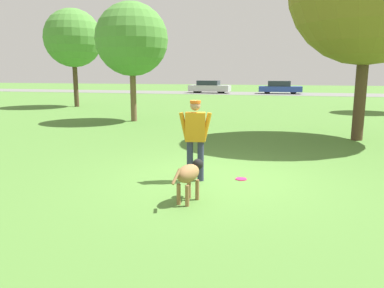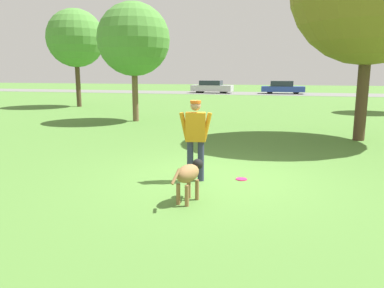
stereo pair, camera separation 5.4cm
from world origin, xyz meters
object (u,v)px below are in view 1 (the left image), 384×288
Objects in this scene: frisbee at (241,179)px; person at (195,134)px; parked_car_blue at (280,87)px; parked_car_silver at (209,87)px; tree_far_left at (73,38)px; tree_near_left at (132,40)px; dog at (189,174)px.

person is at bearing -161.31° from frisbee.
parked_car_silver is at bearing -178.40° from parked_car_blue.
tree_far_left is (-12.47, 14.25, 4.31)m from frisbee.
tree_near_left is at bearing -105.36° from parked_car_blue.
frisbee is (0.71, 1.58, -0.48)m from dog.
person is at bearing -93.16° from parked_car_blue.
person is at bearing -59.78° from tree_near_left.
tree_near_left is at bearing -84.76° from parked_car_silver.
frisbee is 19.42m from tree_far_left.
dog is 4.22× the size of frisbee.
person is 7.03× the size of frisbee.
parked_car_silver reaches higher than parked_car_blue.
person is 1.67× the size of dog.
dog is at bearing -62.13° from tree_near_left.
tree_far_left is 1.39× the size of parked_car_silver.
frisbee is at bearing 7.90° from person.
parked_car_blue is at bearing 55.72° from tree_far_left.
parked_car_silver is (-6.65, 33.78, 0.17)m from dog.
parked_car_silver is (5.11, 17.95, -3.66)m from tree_far_left.
dog is at bearing -77.01° from parked_car_silver.
parked_car_silver is (-7.36, 32.20, 0.65)m from frisbee.
parked_car_silver is at bearing 93.38° from tree_near_left.
person is 0.38× the size of parked_car_silver.
parked_car_blue is at bearing 77.55° from person.
person is 32.92m from parked_car_blue.
tree_far_left reaches higher than frisbee.
dog is 0.16× the size of tree_far_left.
frisbee is (0.92, 0.31, -0.97)m from person.
tree_near_left is 1.19× the size of parked_car_silver.
frisbee is 0.05× the size of parked_car_silver.
person is at bearing -51.56° from tree_far_left.
person reaches higher than frisbee.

